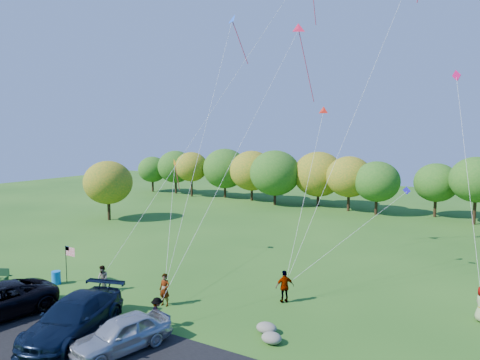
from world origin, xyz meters
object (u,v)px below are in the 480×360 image
at_px(flyer_b, 102,279).
at_px(flyer_d, 285,286).
at_px(minivan_navy, 73,318).
at_px(minivan_silver, 122,334).
at_px(flyer_a, 165,290).
at_px(flyer_c, 157,313).
at_px(trash_barrel, 56,278).

relative_size(flyer_b, flyer_d, 0.87).
bearing_deg(minivan_navy, minivan_silver, -13.78).
xyz_separation_m(flyer_a, flyer_c, (1.61, -2.51, -0.13)).
distance_m(minivan_navy, minivan_silver, 3.08).
height_order(minivan_silver, flyer_c, minivan_silver).
relative_size(flyer_b, trash_barrel, 1.93).
relative_size(minivan_navy, flyer_a, 3.39).
bearing_deg(trash_barrel, flyer_b, 8.74).
distance_m(minivan_navy, flyer_c, 4.04).
relative_size(minivan_navy, trash_barrel, 7.40).
xyz_separation_m(minivan_navy, flyer_b, (-3.59, 5.05, -0.16)).
distance_m(flyer_b, flyer_c, 6.87).
xyz_separation_m(flyer_b, flyer_c, (6.49, -2.24, -0.02)).
height_order(minivan_navy, trash_barrel, minivan_navy).
xyz_separation_m(minivan_navy, flyer_a, (1.30, 5.32, -0.05)).
bearing_deg(flyer_c, minivan_silver, 136.22).
xyz_separation_m(flyer_c, trash_barrel, (-10.27, 1.66, -0.38)).
distance_m(flyer_a, flyer_b, 4.89).
xyz_separation_m(minivan_silver, flyer_b, (-6.66, 4.86, -0.02)).
xyz_separation_m(flyer_d, trash_barrel, (-14.51, -4.82, -0.54)).
height_order(minivan_silver, flyer_d, flyer_d).
relative_size(minivan_silver, flyer_c, 2.89).
xyz_separation_m(flyer_c, flyer_d, (4.24, 6.48, 0.15)).
height_order(flyer_a, flyer_c, flyer_a).
bearing_deg(trash_barrel, minivan_silver, -22.31).
distance_m(flyer_a, flyer_d, 7.07).
bearing_deg(flyer_c, flyer_b, 23.46).
bearing_deg(flyer_a, flyer_c, -62.99).
distance_m(flyer_c, trash_barrel, 10.41).
bearing_deg(flyer_c, flyer_d, -80.69).
xyz_separation_m(minivan_navy, flyer_c, (2.90, 2.81, -0.18)).
bearing_deg(flyer_b, minivan_navy, -33.96).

